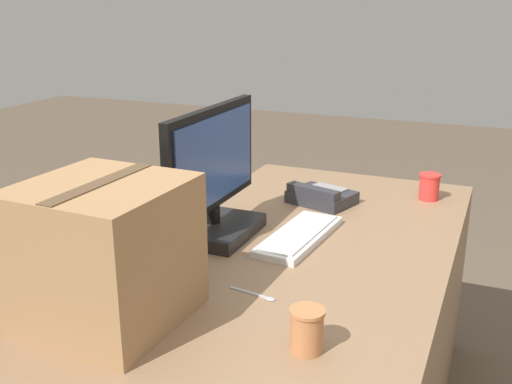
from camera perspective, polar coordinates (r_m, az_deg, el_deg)
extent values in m
cube|color=#8C6B4C|center=(1.98, 3.30, -15.48)|extent=(1.80, 0.90, 0.73)
cube|color=black|center=(1.92, -4.07, -3.47)|extent=(0.29, 0.25, 0.04)
cylinder|color=black|center=(1.91, -4.10, -2.15)|extent=(0.04, 0.04, 0.05)
cube|color=black|center=(1.85, -4.22, 3.23)|extent=(0.55, 0.03, 0.32)
cube|color=#2D4C8C|center=(1.84, -3.75, 3.18)|extent=(0.50, 0.01, 0.27)
cube|color=silver|center=(1.89, 4.15, -4.22)|extent=(0.41, 0.17, 0.02)
cube|color=silver|center=(1.88, 4.16, -3.82)|extent=(0.38, 0.14, 0.01)
cube|color=#2D2D33|center=(2.23, 6.29, -0.49)|extent=(0.23, 0.26, 0.04)
cube|color=#2D2D33|center=(2.17, 5.47, 0.07)|extent=(0.10, 0.21, 0.03)
cube|color=gray|center=(2.24, 6.76, 0.31)|extent=(0.13, 0.15, 0.01)
cylinder|color=#BC7547|center=(1.31, 4.85, -13.13)|extent=(0.07, 0.07, 0.09)
cylinder|color=#BC7547|center=(1.29, 4.91, -11.25)|extent=(0.08, 0.08, 0.01)
cylinder|color=red|center=(2.34, 16.17, 0.39)|extent=(0.07, 0.07, 0.09)
cylinder|color=red|center=(2.32, 16.27, 1.55)|extent=(0.08, 0.08, 0.01)
cube|color=#B2B2B7|center=(1.56, -0.76, -9.53)|extent=(0.02, 0.11, 0.00)
ellipsoid|color=#B2B2B7|center=(1.53, 1.35, -10.13)|extent=(0.02, 0.03, 0.00)
cube|color=#9E754C|center=(1.42, -14.14, -5.62)|extent=(0.36, 0.35, 0.33)
cube|color=brown|center=(1.36, -14.67, 0.85)|extent=(0.34, 0.05, 0.00)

